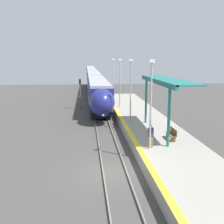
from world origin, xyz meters
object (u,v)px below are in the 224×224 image
object	(u,v)px
railway_signal	(80,91)
lamppost_far	(120,80)
lamppost_farthest	(113,76)
person_waiting	(151,136)
platform_bench	(172,134)
lamppost_mid	(131,87)
train	(93,78)
lamppost_near	(151,99)

from	to	relation	value
railway_signal	lamppost_far	size ratio (longest dim) A/B	0.69
lamppost_farthest	person_waiting	bearing A→B (deg)	-89.69
railway_signal	lamppost_far	world-z (taller)	lamppost_far
platform_bench	lamppost_far	xyz separation A→B (m)	(-2.17, 14.93, 2.95)
person_waiting	lamppost_mid	world-z (taller)	lamppost_mid
lamppost_mid	lamppost_far	xyz separation A→B (m)	(0.00, 8.49, 0.00)
train	lamppost_near	size ratio (longest dim) A/B	13.85
person_waiting	lamppost_near	size ratio (longest dim) A/B	0.26
lamppost_farthest	lamppost_far	bearing A→B (deg)	-90.00
lamppost_mid	lamppost_far	size ratio (longest dim) A/B	1.00
person_waiting	railway_signal	distance (m)	20.71
railway_signal	lamppost_near	distance (m)	21.08
lamppost_mid	lamppost_near	bearing A→B (deg)	-90.00
person_waiting	railway_signal	xyz separation A→B (m)	(-5.20, 20.03, 0.89)
railway_signal	lamppost_near	size ratio (longest dim) A/B	0.69
lamppost_mid	lamppost_far	world-z (taller)	same
platform_bench	person_waiting	world-z (taller)	person_waiting
train	lamppost_near	distance (m)	51.26
platform_bench	lamppost_mid	xyz separation A→B (m)	(-2.17, 6.44, 2.95)
railway_signal	lamppost_farthest	xyz separation A→B (m)	(5.06, 5.08, 1.71)
train	lamppost_far	size ratio (longest dim) A/B	13.85
platform_bench	lamppost_far	bearing A→B (deg)	98.28
platform_bench	lamppost_mid	distance (m)	7.41
lamppost_near	train	bearing A→B (deg)	92.89
train	lamppost_far	xyz separation A→B (m)	(2.58, -34.17, 1.98)
platform_bench	railway_signal	xyz separation A→B (m)	(-7.23, 18.35, 1.24)
platform_bench	lamppost_farthest	world-z (taller)	lamppost_farthest
person_waiting	lamppost_farthest	distance (m)	25.24
platform_bench	railway_signal	world-z (taller)	railway_signal
railway_signal	person_waiting	bearing A→B (deg)	-75.46
platform_bench	lamppost_near	world-z (taller)	lamppost_near
train	lamppost_mid	bearing A→B (deg)	-86.54
person_waiting	lamppost_near	world-z (taller)	lamppost_near
person_waiting	lamppost_far	size ratio (longest dim) A/B	0.26
platform_bench	railway_signal	size ratio (longest dim) A/B	0.38
railway_signal	lamppost_mid	xyz separation A→B (m)	(5.06, -11.90, 1.71)
lamppost_farthest	train	bearing A→B (deg)	95.74
lamppost_far	lamppost_near	bearing A→B (deg)	-90.00
railway_signal	lamppost_near	bearing A→B (deg)	-76.07
lamppost_mid	lamppost_far	bearing A→B (deg)	90.00
person_waiting	lamppost_far	xyz separation A→B (m)	(-0.14, 16.61, 2.60)
lamppost_far	platform_bench	bearing A→B (deg)	-81.72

